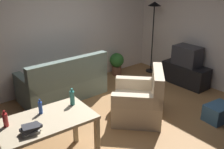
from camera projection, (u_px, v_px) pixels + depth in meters
ground_plane at (126, 124)px, 4.51m from camera, size 5.20×4.40×0.02m
wall_rear at (59, 28)px, 5.59m from camera, size 5.20×0.10×2.70m
wall_right at (217, 28)px, 5.53m from camera, size 0.10×4.40×2.70m
couch at (64, 84)px, 5.36m from camera, size 1.74×0.84×0.92m
tv_stand at (185, 74)px, 6.04m from camera, size 0.44×1.10×0.48m
tv at (187, 56)px, 5.87m from camera, size 0.41×0.60×0.44m
torchiere_lamp at (154, 18)px, 6.38m from camera, size 0.32×0.32×1.81m
desk at (46, 126)px, 3.26m from camera, size 1.23×0.76×0.76m
potted_plant at (117, 62)px, 6.57m from camera, size 0.36×0.36×0.57m
armchair at (140, 101)px, 4.60m from camera, size 1.23×1.23×0.92m
storage_box at (218, 113)px, 4.57m from camera, size 0.52×0.39×0.30m
bottle_red at (5, 120)px, 3.03m from camera, size 0.06×0.06×0.21m
bottle_blue at (40, 107)px, 3.32m from camera, size 0.05×0.05×0.20m
bottle_tall at (72, 98)px, 3.53m from camera, size 0.07×0.07×0.24m
book_stack at (31, 129)px, 2.93m from camera, size 0.25×0.20×0.09m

